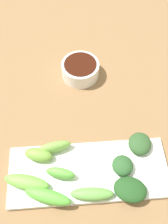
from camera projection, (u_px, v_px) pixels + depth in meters
tabletop at (77, 133)px, 0.69m from camera, size 2.10×2.10×0.02m
sauce_bowl at (80, 69)px, 0.76m from camera, size 0.10×0.10×0.04m
serving_plate at (89, 172)px, 0.62m from camera, size 0.14×0.35×0.01m
broccoli_leafy_0 at (130, 190)px, 0.58m from camera, size 0.07×0.08×0.02m
broccoli_stalk_1 at (92, 194)px, 0.58m from camera, size 0.03×0.09×0.02m
broccoli_leafy_2 at (140, 144)px, 0.64m from camera, size 0.07×0.07×0.02m
broccoli_stalk_3 at (39, 155)px, 0.62m from camera, size 0.05×0.07×0.03m
broccoli_stalk_4 at (27, 182)px, 0.59m from camera, size 0.06×0.10×0.03m
broccoli_leafy_5 at (123, 166)px, 0.61m from camera, size 0.05×0.05×0.03m
broccoli_stalk_6 at (54, 147)px, 0.63m from camera, size 0.04×0.08×0.03m
broccoli_stalk_7 at (61, 173)px, 0.60m from camera, size 0.04×0.07×0.03m
broccoli_stalk_8 at (48, 197)px, 0.57m from camera, size 0.06×0.10×0.03m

